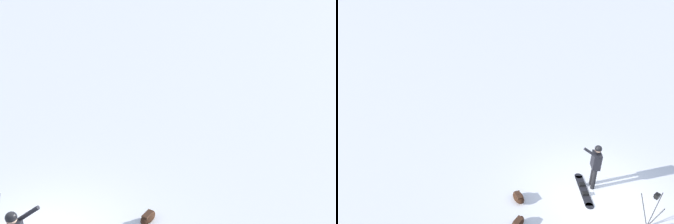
{
  "view_description": "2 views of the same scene",
  "coord_description": "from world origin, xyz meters",
  "views": [
    {
      "loc": [
        -7.18,
        1.75,
        6.27
      ],
      "look_at": [
        -1.85,
        -2.63,
        3.47
      ],
      "focal_mm": 39.6,
      "sensor_mm": 36.0,
      "label": 1
    },
    {
      "loc": [
        3.62,
        -6.48,
        6.82
      ],
      "look_at": [
        -1.76,
        -2.54,
        3.36
      ],
      "focal_mm": 29.41,
      "sensor_mm": 36.0,
      "label": 2
    }
  ],
  "objects": [
    {
      "name": "gear_bag_large",
      "position": [
        -0.79,
        -2.82,
        0.14
      ],
      "size": [
        0.46,
        0.63,
        0.26
      ],
      "color": "black",
      "rests_on": "ground_plane"
    }
  ]
}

